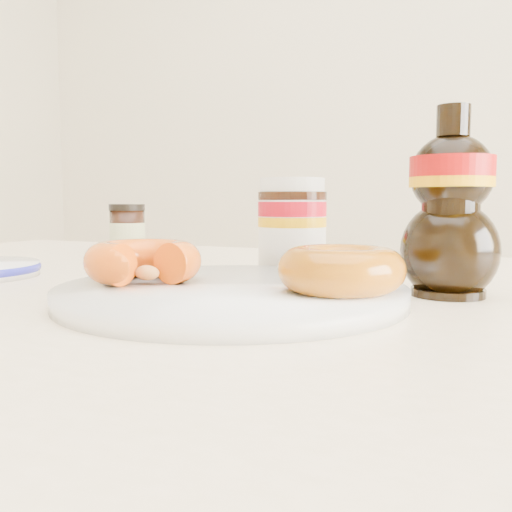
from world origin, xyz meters
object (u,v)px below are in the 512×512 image
at_px(dining_table, 227,371).
at_px(donut_bitten, 143,261).
at_px(donut_whole, 341,269).
at_px(syrup_bottle, 451,202).
at_px(plate, 232,293).
at_px(dark_jar, 127,233).
at_px(nutella_jar, 292,223).

distance_m(dining_table, donut_bitten, 0.15).
distance_m(donut_whole, syrup_bottle, 0.14).
bearing_deg(plate, dining_table, 121.23).
height_order(dining_table, donut_whole, donut_whole).
bearing_deg(dark_jar, plate, -39.41).
bearing_deg(dining_table, dark_jar, 145.28).
bearing_deg(plate, donut_whole, 1.64).
distance_m(plate, nutella_jar, 0.20).
relative_size(donut_bitten, dark_jar, 1.27).
bearing_deg(syrup_bottle, donut_whole, -123.70).
xyz_separation_m(donut_whole, syrup_bottle, (0.07, 0.10, 0.05)).
xyz_separation_m(dining_table, donut_bitten, (-0.04, -0.08, 0.12)).
bearing_deg(plate, dark_jar, 140.59).
xyz_separation_m(donut_bitten, dark_jar, (-0.21, 0.25, 0.01)).
distance_m(donut_bitten, donut_whole, 0.18).
distance_m(dining_table, plate, 0.12).
bearing_deg(nutella_jar, donut_whole, -59.05).
relative_size(donut_whole, dark_jar, 1.23).
height_order(donut_whole, dark_jar, dark_jar).
xyz_separation_m(donut_bitten, donut_whole, (0.18, 0.02, -0.00)).
bearing_deg(dining_table, donut_bitten, -118.91).
bearing_deg(syrup_bottle, dark_jar, 164.21).
relative_size(dining_table, plate, 4.73).
distance_m(dining_table, dark_jar, 0.33).
distance_m(nutella_jar, syrup_bottle, 0.20).
bearing_deg(donut_whole, donut_bitten, -174.76).
distance_m(donut_whole, nutella_jar, 0.22).
bearing_deg(nutella_jar, dark_jar, 170.70).
height_order(nutella_jar, dark_jar, nutella_jar).
xyz_separation_m(plate, syrup_bottle, (0.16, 0.11, 0.08)).
xyz_separation_m(nutella_jar, syrup_bottle, (0.18, -0.08, 0.02)).
xyz_separation_m(plate, nutella_jar, (-0.02, 0.19, 0.05)).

